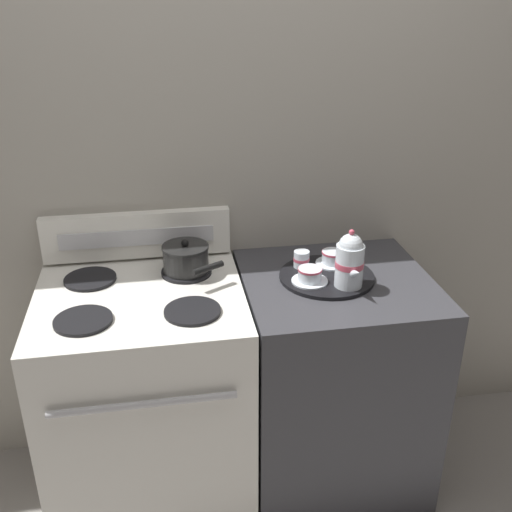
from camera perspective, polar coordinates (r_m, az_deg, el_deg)
ground_plane at (r=2.66m, az=-1.44°, el=-20.18°), size 6.00×6.00×0.00m
wall_back at (r=2.36m, az=-2.99°, el=5.50°), size 6.00×0.05×2.20m
stove at (r=2.35m, az=-10.19°, el=-13.23°), size 0.73×0.68×0.90m
control_panel at (r=2.34m, az=-11.26°, el=1.97°), size 0.71×0.05×0.18m
side_counter at (r=2.43m, az=7.23°, el=-11.59°), size 0.68×0.65×0.89m
saucepan at (r=2.21m, az=-6.66°, el=-0.20°), size 0.21×0.25×0.13m
serving_tray at (r=2.20m, az=6.75°, el=-1.95°), size 0.35×0.35×0.01m
teapot at (r=2.09m, az=8.93°, el=-0.45°), size 0.10×0.16×0.21m
teacup_left at (r=2.27m, az=7.34°, el=-0.17°), size 0.13×0.13×0.05m
teacup_right at (r=2.13m, az=5.15°, el=-1.83°), size 0.13×0.13×0.05m
creamer_jug at (r=2.23m, az=4.36°, el=-0.30°), size 0.06×0.06×0.06m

